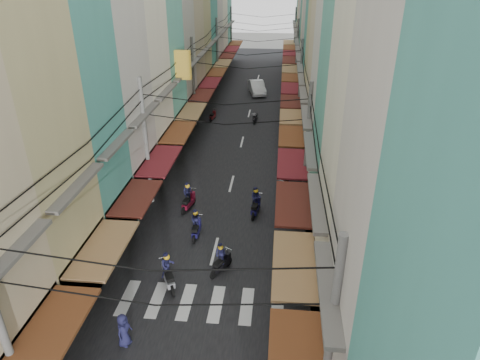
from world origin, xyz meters
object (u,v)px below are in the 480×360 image
Objects in this scene: traffic_sign at (303,197)px; bicycle at (334,210)px; white_car at (257,94)px; market_umbrella at (328,219)px.

bicycle is at bearing 43.63° from traffic_sign.
traffic_sign is at bearing -93.93° from white_car.
bicycle is 4.65m from market_umbrella.
market_umbrella is at bearing -92.33° from white_car.
bicycle is at bearing 77.97° from market_umbrella.
bicycle is (6.56, -26.65, 0.00)m from white_car.
market_umbrella is at bearing 170.85° from bicycle.
white_car is 29.06m from traffic_sign.
market_umbrella is 2.46m from traffic_sign.
market_umbrella is 0.80× the size of traffic_sign.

